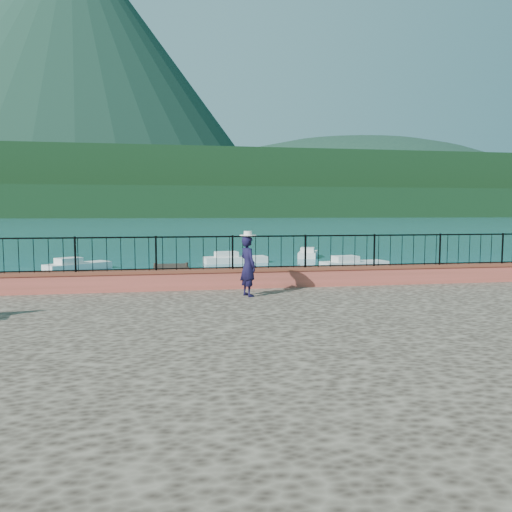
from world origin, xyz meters
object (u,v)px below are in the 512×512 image
object	(u,v)px
person	(248,266)
boat_3	(78,263)
boat_2	(354,262)
boat_4	(236,257)
boat_1	(282,284)
boat_0	(104,281)
boat_5	(308,252)

from	to	relation	value
person	boat_3	size ratio (longest dim) A/B	0.42
boat_2	boat_4	bearing A→B (deg)	138.15
boat_1	boat_2	size ratio (longest dim) A/B	0.81
boat_0	person	bearing A→B (deg)	-84.15
person	boat_1	bearing A→B (deg)	-40.10
person	boat_0	world-z (taller)	person
person	boat_2	distance (m)	18.43
boat_4	boat_5	world-z (taller)	same
boat_1	boat_2	xyz separation A→B (m)	(6.50, 8.40, 0.00)
boat_2	boat_5	distance (m)	7.73
boat_1	boat_3	xyz separation A→B (m)	(-10.04, 10.30, 0.00)
boat_2	boat_1	bearing A→B (deg)	-136.14
boat_0	boat_3	size ratio (longest dim) A/B	0.96
boat_2	boat_5	size ratio (longest dim) A/B	1.26
boat_0	boat_2	xyz separation A→B (m)	(14.10, 6.12, 0.00)
boat_1	boat_5	distance (m)	17.10
person	boat_2	size ratio (longest dim) A/B	0.39
person	boat_1	size ratio (longest dim) A/B	0.48
boat_1	person	bearing A→B (deg)	-90.64
person	boat_4	distance (m)	20.57
boat_2	boat_4	world-z (taller)	same
boat_1	boat_4	distance (m)	12.86
boat_1	boat_3	world-z (taller)	same
person	boat_3	bearing A→B (deg)	2.01
boat_4	boat_5	size ratio (longest dim) A/B	1.29
boat_3	boat_0	bearing A→B (deg)	-111.79
person	boat_1	world-z (taller)	person
boat_3	boat_4	world-z (taller)	same
boat_1	boat_3	bearing A→B (deg)	153.26
boat_5	boat_0	bearing A→B (deg)	155.81
boat_3	boat_4	xyz separation A→B (m)	(9.79, 2.56, 0.00)
boat_0	boat_1	world-z (taller)	same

